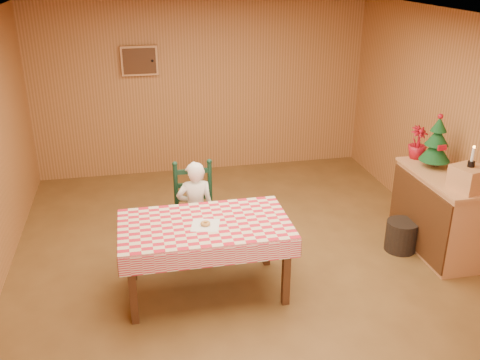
% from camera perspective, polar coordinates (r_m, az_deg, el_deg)
% --- Properties ---
extents(ground, '(6.00, 6.00, 0.00)m').
position_cam_1_polar(ground, '(5.91, 0.40, -9.26)').
color(ground, brown).
rests_on(ground, ground).
extents(cabin_walls, '(5.10, 6.05, 2.65)m').
position_cam_1_polar(cabin_walls, '(5.68, -0.72, 9.45)').
color(cabin_walls, '#AD713E').
rests_on(cabin_walls, ground).
extents(dining_table, '(1.66, 0.96, 0.77)m').
position_cam_1_polar(dining_table, '(5.19, -3.77, -5.40)').
color(dining_table, '#4A2813').
rests_on(dining_table, ground).
extents(ladder_chair, '(0.44, 0.40, 1.08)m').
position_cam_1_polar(ladder_chair, '(5.97, -4.81, -3.44)').
color(ladder_chair, black).
rests_on(ladder_chair, ground).
extents(seated_child, '(0.41, 0.27, 1.12)m').
position_cam_1_polar(seated_child, '(5.90, -4.76, -3.17)').
color(seated_child, white).
rests_on(seated_child, ground).
extents(napkin, '(0.31, 0.31, 0.00)m').
position_cam_1_polar(napkin, '(5.11, -3.71, -4.83)').
color(napkin, white).
rests_on(napkin, dining_table).
extents(donut, '(0.12, 0.12, 0.03)m').
position_cam_1_polar(donut, '(5.10, -3.71, -4.66)').
color(donut, '#C99048').
rests_on(donut, napkin).
extents(shelf_unit, '(0.54, 1.24, 0.93)m').
position_cam_1_polar(shelf_unit, '(6.42, 20.39, -3.32)').
color(shelf_unit, tan).
rests_on(shelf_unit, ground).
extents(crate, '(0.37, 0.37, 0.25)m').
position_cam_1_polar(crate, '(5.89, 23.20, 0.18)').
color(crate, tan).
rests_on(crate, shelf_unit).
extents(christmas_tree, '(0.34, 0.34, 0.62)m').
position_cam_1_polar(christmas_tree, '(6.35, 20.22, 3.70)').
color(christmas_tree, '#4A2813').
rests_on(christmas_tree, shelf_unit).
extents(flower_arrangement, '(0.25, 0.25, 0.38)m').
position_cam_1_polar(flower_arrangement, '(6.59, 18.43, 3.81)').
color(flower_arrangement, maroon).
rests_on(flower_arrangement, shelf_unit).
extents(candle_set, '(0.07, 0.07, 0.22)m').
position_cam_1_polar(candle_set, '(5.83, 23.48, 1.90)').
color(candle_set, black).
rests_on(candle_set, crate).
extents(storage_bin, '(0.47, 0.47, 0.36)m').
position_cam_1_polar(storage_bin, '(6.42, 16.81, -5.73)').
color(storage_bin, black).
rests_on(storage_bin, ground).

